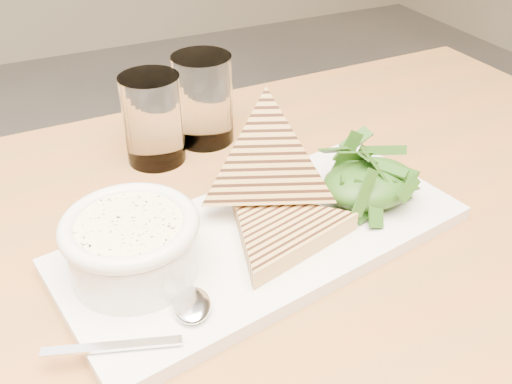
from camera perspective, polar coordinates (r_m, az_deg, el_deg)
name	(u,v)px	position (r m, az deg, el deg)	size (l,w,h in m)	color
table_top	(208,348)	(0.50, -4.82, -15.24)	(1.28, 0.85, 0.04)	brown
table_leg_br	(415,246)	(1.23, 15.64, -5.19)	(0.06, 0.06, 0.72)	brown
platter	(265,238)	(0.56, 0.88, -4.64)	(0.39, 0.18, 0.02)	white
soup_bowl	(133,252)	(0.51, -12.17, -5.85)	(0.11, 0.11, 0.04)	white
soup	(129,227)	(0.49, -12.54, -3.44)	(0.09, 0.09, 0.01)	#FBE3AE
bowl_rim	(129,225)	(0.49, -12.57, -3.25)	(0.12, 0.12, 0.01)	white
sandwich_flat	(281,230)	(0.54, 2.49, -3.82)	(0.15, 0.15, 0.02)	tan
sandwich_lean	(267,166)	(0.56, 1.16, 2.63)	(0.15, 0.15, 0.08)	tan
salad_base	(369,183)	(0.60, 11.26, 0.88)	(0.10, 0.08, 0.04)	black
arugula_pile	(370,177)	(0.60, 11.34, 1.47)	(0.11, 0.10, 0.05)	#3A6A1F
spoon_bowl	(192,305)	(0.48, -6.41, -11.16)	(0.03, 0.04, 0.01)	silver
spoon_handle	(112,346)	(0.46, -14.19, -14.73)	(0.11, 0.01, 0.00)	silver
glass_near	(153,119)	(0.68, -10.25, 7.17)	(0.07, 0.07, 0.11)	white
glass_far	(203,99)	(0.72, -5.29, 9.22)	(0.07, 0.07, 0.11)	white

